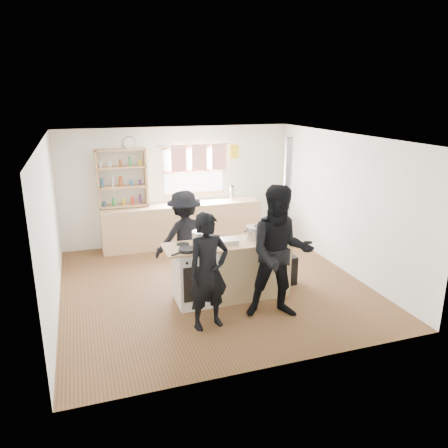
{
  "coord_description": "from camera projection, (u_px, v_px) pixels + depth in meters",
  "views": [
    {
      "loc": [
        -2.01,
        -6.62,
        3.16
      ],
      "look_at": [
        0.17,
        -0.1,
        1.1
      ],
      "focal_mm": 35.0,
      "sensor_mm": 36.0,
      "label": 1
    }
  ],
  "objects": [
    {
      "name": "ground",
      "position": [
        213.0,
        284.0,
        7.54
      ],
      "size": [
        5.0,
        5.0,
        0.01
      ],
      "primitive_type": "cube",
      "color": "brown",
      "rests_on": "ground"
    },
    {
      "name": "person_near_right",
      "position": [
        280.0,
        253.0,
        6.21
      ],
      "size": [
        1.12,
        0.98,
        1.96
      ],
      "primitive_type": "imported",
      "rotation": [
        0.0,
        0.0,
        -0.28
      ],
      "color": "black",
      "rests_on": "ground"
    },
    {
      "name": "stockpot_counter",
      "position": [
        255.0,
        232.0,
        6.98
      ],
      "size": [
        0.31,
        0.31,
        0.23
      ],
      "color": "#B7B7BA",
      "rests_on": "cooking_island"
    },
    {
      "name": "bread_board",
      "position": [
        272.0,
        235.0,
        7.0
      ],
      "size": [
        0.3,
        0.23,
        0.12
      ],
      "color": "tan",
      "rests_on": "cooking_island"
    },
    {
      "name": "back_counter",
      "position": [
        182.0,
        224.0,
        9.42
      ],
      "size": [
        3.4,
        0.55,
        0.9
      ],
      "primitive_type": "cube",
      "color": "tan",
      "rests_on": "ground"
    },
    {
      "name": "skillet_greens",
      "position": [
        187.0,
        250.0,
        6.42
      ],
      "size": [
        0.35,
        0.35,
        0.05
      ],
      "color": "black",
      "rests_on": "cooking_island"
    },
    {
      "name": "person_near_left",
      "position": [
        208.0,
        272.0,
        5.96
      ],
      "size": [
        0.67,
        0.51,
        1.66
      ],
      "primitive_type": "imported",
      "rotation": [
        0.0,
        0.0,
        0.19
      ],
      "color": "black",
      "rests_on": "ground"
    },
    {
      "name": "thermos",
      "position": [
        232.0,
        193.0,
        9.6
      ],
      "size": [
        0.1,
        0.1,
        0.3
      ],
      "primitive_type": "cylinder",
      "color": "silver",
      "rests_on": "back_counter"
    },
    {
      "name": "flue_heater",
      "position": [
        285.0,
        247.0,
        7.42
      ],
      "size": [
        0.35,
        0.35,
        2.5
      ],
      "color": "black",
      "rests_on": "ground"
    },
    {
      "name": "person_far",
      "position": [
        185.0,
        237.0,
        7.44
      ],
      "size": [
        1.14,
        0.78,
        1.62
      ],
      "primitive_type": "imported",
      "rotation": [
        0.0,
        0.0,
        3.33
      ],
      "color": "black",
      "rests_on": "ground"
    },
    {
      "name": "cooking_island",
      "position": [
        231.0,
        270.0,
        6.95
      ],
      "size": [
        1.97,
        0.64,
        0.93
      ],
      "color": "white",
      "rests_on": "ground"
    },
    {
      "name": "shelving_unit",
      "position": [
        122.0,
        178.0,
        8.86
      ],
      "size": [
        1.0,
        0.28,
        1.2
      ],
      "color": "tan",
      "rests_on": "back_counter"
    },
    {
      "name": "stockpot_stove",
      "position": [
        200.0,
        237.0,
        6.79
      ],
      "size": [
        0.25,
        0.25,
        0.2
      ],
      "color": "silver",
      "rests_on": "cooking_island"
    },
    {
      "name": "roast_tray",
      "position": [
        226.0,
        241.0,
        6.75
      ],
      "size": [
        0.36,
        0.27,
        0.07
      ],
      "color": "silver",
      "rests_on": "cooking_island"
    }
  ]
}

